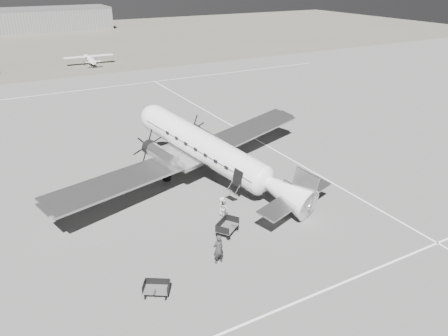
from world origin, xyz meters
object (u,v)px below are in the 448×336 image
Objects in this scene: ground_crew at (218,249)px; ramp_agent at (224,208)px; hangar_main at (38,19)px; light_plane_right at (89,60)px; dc3_airliner at (213,154)px; passenger at (222,206)px; baggage_cart_far at (156,289)px; baggage_cart_near at (227,227)px.

ground_crew is 1.37× the size of ramp_agent.
hangar_main is 4.45× the size of light_plane_right.
passenger is at bearing -129.91° from dc3_airliner.
passenger is (-0.03, 0.31, 0.01)m from ramp_agent.
ramp_agent is 0.31m from passenger.
dc3_airliner is 14.98m from baggage_cart_far.
baggage_cart_far is at bearing 173.76° from baggage_cart_near.
hangar_main reaches higher than passenger.
passenger is at bearing -92.67° from light_plane_right.
hangar_main reaches higher than light_plane_right.
baggage_cart_far is 1.04× the size of ramp_agent.
hangar_main reaches higher than ground_crew.
passenger is (-4.06, -123.57, -2.55)m from hangar_main.
dc3_airliner is 11.58m from ground_crew.
ramp_agent is at bearing 69.51° from baggage_cart_far.
hangar_main is at bearing -96.13° from ground_crew.
baggage_cart_near is 1.20× the size of passenger.
dc3_airliner is at bearing -91.14° from light_plane_right.
ramp_agent is (7.62, 5.78, 0.31)m from baggage_cart_far.
dc3_airliner is 6.19m from ramp_agent.
ground_crew is at bearing 44.89° from baggage_cart_far.
hangar_main is 123.97m from ramp_agent.
baggage_cart_far is 9.74m from passenger.
passenger is (-1.96, -5.22, -1.97)m from dc3_airliner.
hangar_main is 23.23× the size of baggage_cart_near.
ground_crew is at bearing -163.94° from baggage_cart_near.
hangar_main is 60.82m from light_plane_right.
baggage_cart_far is at bearing -95.13° from hangar_main.
light_plane_right reaches higher than baggage_cart_far.
hangar_main is 118.37m from dc3_airliner.
baggage_cart_near is 2.34m from ramp_agent.
baggage_cart_near is 1.22× the size of ramp_agent.
dc3_airliner is 8.48m from baggage_cart_near.
hangar_main reaches higher than ramp_agent.
baggage_cart_far is at bearing 9.61° from ground_crew.
baggage_cart_far is at bearing 135.96° from passenger.
dc3_airliner is at bearing -118.87° from ground_crew.
baggage_cart_near is (-2.86, -7.67, -2.22)m from dc3_airliner.
dc3_airliner is at bearing -6.55° from ramp_agent.
baggage_cart_near reaches higher than baggage_cart_far.
ramp_agent is at bearing -128.59° from dc3_airliner.
ramp_agent is (0.93, 2.13, 0.23)m from baggage_cart_near.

